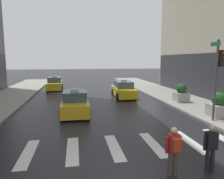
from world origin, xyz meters
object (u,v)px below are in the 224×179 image
planter_mid_block (181,93)px  planter_near_corner (218,106)px  taxi_lead (75,103)px  traffic_light_pole (218,69)px  taxi_third (55,84)px  pedestrian_plain_coat (211,146)px  taxi_second (123,90)px  pedestrian_with_backpack (174,148)px

planter_mid_block → planter_near_corner: bearing=-90.9°
taxi_lead → traffic_light_pole: bearing=-24.1°
traffic_light_pole → taxi_third: (-10.87, 16.14, -2.53)m
taxi_third → pedestrian_plain_coat: size_ratio=2.79×
traffic_light_pole → taxi_lead: traffic_light_pole is taller
planter_near_corner → planter_mid_block: bearing=89.1°
taxi_second → taxi_third: same height
taxi_second → pedestrian_plain_coat: (-0.38, -14.48, 0.21)m
pedestrian_plain_coat → taxi_second: bearing=88.5°
taxi_second → taxi_third: bearing=138.0°
pedestrian_plain_coat → planter_mid_block: planter_mid_block is taller
taxi_lead → planter_near_corner: taxi_lead is taller
traffic_light_pole → taxi_second: (-3.46, 9.47, -2.53)m
planter_near_corner → planter_mid_block: size_ratio=1.00×
pedestrian_with_backpack → taxi_lead: bearing=109.8°
traffic_light_pole → taxi_lead: 9.48m
taxi_third → taxi_lead: bearing=-78.5°
traffic_light_pole → taxi_third: traffic_light_pole is taller
taxi_lead → taxi_third: size_ratio=0.99×
pedestrian_plain_coat → traffic_light_pole: bearing=52.5°
taxi_second → taxi_third: 9.97m
pedestrian_with_backpack → planter_near_corner: size_ratio=1.03×
pedestrian_plain_coat → taxi_third: bearing=108.4°
traffic_light_pole → taxi_lead: (-8.34, 3.73, -2.53)m
traffic_light_pole → planter_mid_block: bearing=81.8°
planter_near_corner → traffic_light_pole: bearing=-136.4°
pedestrian_plain_coat → planter_near_corner: size_ratio=1.03×
taxi_third → planter_mid_block: bearing=-42.1°
planter_mid_block → pedestrian_with_backpack: bearing=-119.4°
taxi_third → pedestrian_with_backpack: taxi_third is taller
pedestrian_with_backpack → planter_near_corner: (5.91, 5.71, -0.10)m
taxi_third → planter_near_corner: size_ratio=2.88×
traffic_light_pole → pedestrian_plain_coat: 6.72m
taxi_second → planter_near_corner: size_ratio=2.85×
pedestrian_with_backpack → planter_near_corner: 8.21m
taxi_lead → taxi_third: bearing=101.5°
taxi_second → pedestrian_with_backpack: bearing=-96.8°
traffic_light_pole → planter_mid_block: (0.81, 5.60, -2.38)m
planter_near_corner → planter_mid_block: same height
taxi_lead → planter_mid_block: taxi_lead is taller
taxi_third → planter_near_corner: (11.59, -15.45, 0.15)m
pedestrian_with_backpack → planter_mid_block: 12.19m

